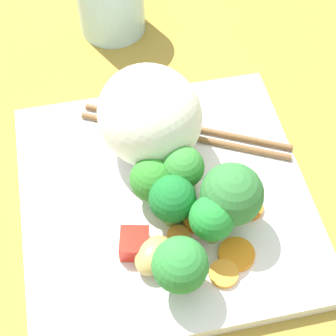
# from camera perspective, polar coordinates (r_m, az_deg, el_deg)

# --- Properties ---
(ground_plane) EXTENTS (1.10, 1.10, 0.02)m
(ground_plane) POSITION_cam_1_polar(r_m,az_deg,el_deg) (0.52, -0.31, -4.27)
(ground_plane) COLOR olive
(square_plate) EXTENTS (0.28, 0.28, 0.02)m
(square_plate) POSITION_cam_1_polar(r_m,az_deg,el_deg) (0.50, -0.32, -3.25)
(square_plate) COLOR white
(square_plate) RESTS_ON ground_plane
(rice_mound) EXTENTS (0.13, 0.13, 0.09)m
(rice_mound) POSITION_cam_1_polar(r_m,az_deg,el_deg) (0.49, -1.56, 5.62)
(rice_mound) COLOR white
(rice_mound) RESTS_ON square_plate
(broccoli_floret_0) EXTENTS (0.04, 0.04, 0.05)m
(broccoli_floret_0) POSITION_cam_1_polar(r_m,az_deg,el_deg) (0.46, 0.37, -3.44)
(broccoli_floret_0) COLOR #6EAF51
(broccoli_floret_0) RESTS_ON square_plate
(broccoli_floret_1) EXTENTS (0.04, 0.04, 0.05)m
(broccoli_floret_1) POSITION_cam_1_polar(r_m,az_deg,el_deg) (0.47, -1.65, -1.20)
(broccoli_floret_1) COLOR #77B454
(broccoli_floret_1) RESTS_ON square_plate
(broccoli_floret_2) EXTENTS (0.04, 0.04, 0.06)m
(broccoli_floret_2) POSITION_cam_1_polar(r_m,az_deg,el_deg) (0.47, 1.59, -0.06)
(broccoli_floret_2) COLOR #81B35F
(broccoli_floret_2) RESTS_ON square_plate
(broccoli_floret_3) EXTENTS (0.05, 0.05, 0.07)m
(broccoli_floret_3) POSITION_cam_1_polar(r_m,az_deg,el_deg) (0.45, 6.78, -2.90)
(broccoli_floret_3) COLOR #57963E
(broccoli_floret_3) RESTS_ON square_plate
(broccoli_floret_4) EXTENTS (0.04, 0.04, 0.06)m
(broccoli_floret_4) POSITION_cam_1_polar(r_m,az_deg,el_deg) (0.44, 4.68, -5.41)
(broccoli_floret_4) COLOR #7CB04D
(broccoli_floret_4) RESTS_ON square_plate
(broccoli_floret_5) EXTENTS (0.05, 0.05, 0.06)m
(broccoli_floret_5) POSITION_cam_1_polar(r_m,az_deg,el_deg) (0.42, 1.29, -10.29)
(broccoli_floret_5) COLOR #5DA23E
(broccoli_floret_5) RESTS_ON square_plate
(carrot_slice_0) EXTENTS (0.04, 0.04, 0.00)m
(carrot_slice_0) POSITION_cam_1_polar(r_m,az_deg,el_deg) (0.49, 8.57, -4.15)
(carrot_slice_0) COLOR orange
(carrot_slice_0) RESTS_ON square_plate
(carrot_slice_1) EXTENTS (0.03, 0.03, 0.00)m
(carrot_slice_1) POSITION_cam_1_polar(r_m,az_deg,el_deg) (0.48, 3.02, -5.63)
(carrot_slice_1) COLOR orange
(carrot_slice_1) RESTS_ON square_plate
(carrot_slice_2) EXTENTS (0.04, 0.04, 0.01)m
(carrot_slice_2) POSITION_cam_1_polar(r_m,az_deg,el_deg) (0.46, 5.93, -11.10)
(carrot_slice_2) COLOR #FB9C32
(carrot_slice_2) RESTS_ON square_plate
(carrot_slice_3) EXTENTS (0.03, 0.03, 0.01)m
(carrot_slice_3) POSITION_cam_1_polar(r_m,az_deg,el_deg) (0.47, 1.46, -7.21)
(carrot_slice_3) COLOR orange
(carrot_slice_3) RESTS_ON square_plate
(carrot_slice_4) EXTENTS (0.04, 0.04, 0.00)m
(carrot_slice_4) POSITION_cam_1_polar(r_m,az_deg,el_deg) (0.47, 7.29, -9.07)
(carrot_slice_4) COLOR orange
(carrot_slice_4) RESTS_ON square_plate
(pepper_chunk_0) EXTENTS (0.03, 0.03, 0.02)m
(pepper_chunk_0) POSITION_cam_1_polar(r_m,az_deg,el_deg) (0.46, -3.57, -8.01)
(pepper_chunk_0) COLOR red
(pepper_chunk_0) RESTS_ON square_plate
(pepper_chunk_1) EXTENTS (0.03, 0.03, 0.02)m
(pepper_chunk_1) POSITION_cam_1_polar(r_m,az_deg,el_deg) (0.46, 1.90, -9.27)
(pepper_chunk_1) COLOR red
(pepper_chunk_1) RESTS_ON square_plate
(chicken_piece_0) EXTENTS (0.05, 0.05, 0.02)m
(chicken_piece_0) POSITION_cam_1_polar(r_m,az_deg,el_deg) (0.45, -1.50, -9.23)
(chicken_piece_0) COLOR tan
(chicken_piece_0) RESTS_ON square_plate
(chicken_piece_1) EXTENTS (0.04, 0.04, 0.02)m
(chicken_piece_1) POSITION_cam_1_polar(r_m,az_deg,el_deg) (0.49, 6.98, -2.18)
(chicken_piece_1) COLOR tan
(chicken_piece_1) RESTS_ON square_plate
(chopstick_pair) EXTENTS (0.12, 0.20, 0.01)m
(chopstick_pair) POSITION_cam_1_polar(r_m,az_deg,el_deg) (0.54, 1.84, 3.92)
(chopstick_pair) COLOR brown
(chopstick_pair) RESTS_ON square_plate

